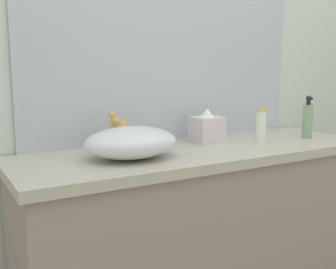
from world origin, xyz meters
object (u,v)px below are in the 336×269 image
Objects in this scene: sink_basin at (131,143)px; tissue_box at (207,128)px; lotion_bottle at (261,126)px; soap_dispenser at (308,120)px.

tissue_box is (0.46, 0.14, 0.01)m from sink_basin.
sink_basin is 0.48m from tissue_box.
tissue_box is (-0.22, 0.13, -0.01)m from lotion_bottle.
soap_dispenser is 1.30× the size of lotion_bottle.
soap_dispenser is at bearing -17.22° from tissue_box.
soap_dispenser reaches higher than tissue_box.
lotion_bottle is (-0.29, 0.03, -0.01)m from soap_dispenser.
lotion_bottle reaches higher than sink_basin.
sink_basin is 2.34× the size of tissue_box.
tissue_box is at bearing 149.35° from lotion_bottle.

